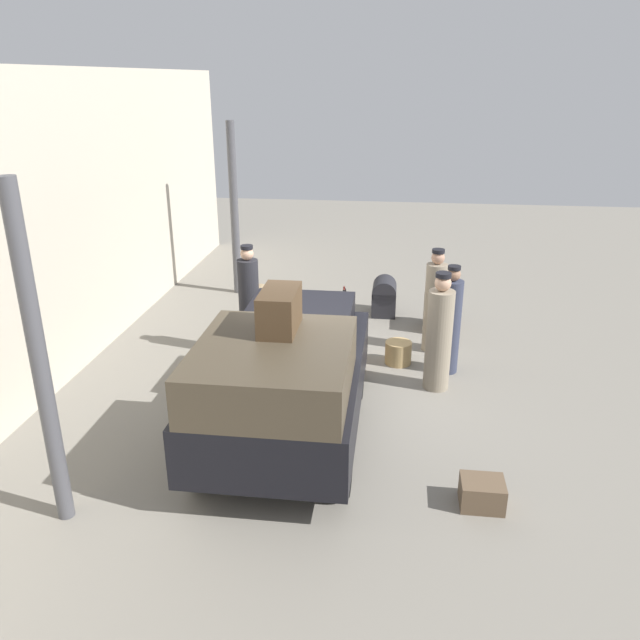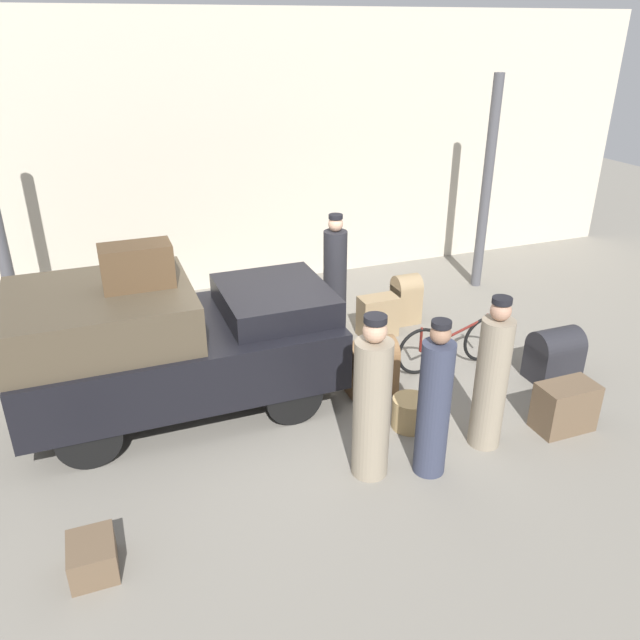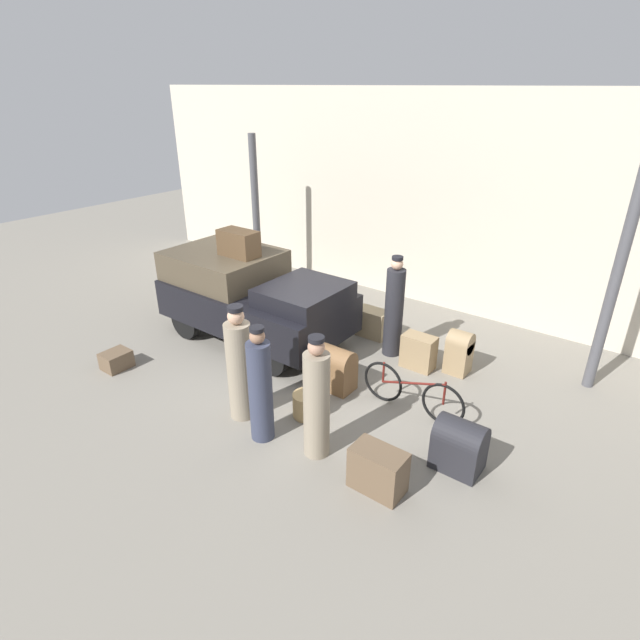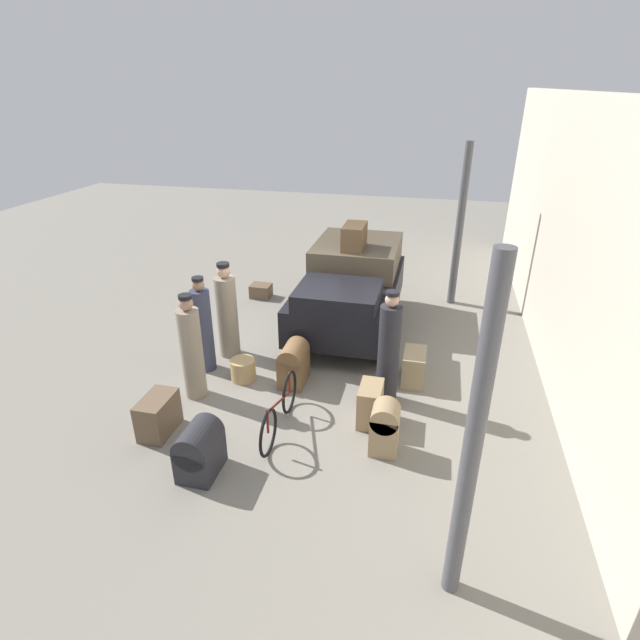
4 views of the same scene
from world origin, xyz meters
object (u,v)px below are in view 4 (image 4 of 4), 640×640
Objects in this scene: suitcase_black_upright at (414,367)px; porter_with_bicycle at (389,352)px; conductor_in_dark_uniform at (192,351)px; trunk_wicker_pale at (370,404)px; porter_carrying_trunk at (227,314)px; trunk_umber_medium at (261,291)px; suitcase_tan_flat at (158,415)px; trunk_on_truck_roof at (354,237)px; bicycle at (279,411)px; trunk_large_brown at (294,363)px; wicker_basket at (243,370)px; suitcase_small_leather at (385,426)px; trunk_barrel_dark at (199,449)px; porter_standing_middle at (203,328)px; truck at (351,286)px.

porter_with_bicycle is at bearing -30.48° from suitcase_black_upright.
conductor_in_dark_uniform is 2.89m from trunk_wicker_pale.
porter_carrying_trunk is 3.83× the size of trunk_umber_medium.
suitcase_tan_flat is at bearing -2.14° from porter_carrying_trunk.
conductor_in_dark_uniform is 2.31× the size of trunk_on_truck_roof.
trunk_on_truck_roof reaches higher than trunk_umber_medium.
bicycle is 2.28× the size of trunk_large_brown.
wicker_basket is 0.58× the size of trunk_large_brown.
porter_with_bicycle is 1.33m from suitcase_small_leather.
bicycle is 1.29m from trunk_barrel_dark.
suitcase_small_leather is 2.19m from trunk_large_brown.
suitcase_small_leather is (1.29, 2.56, 0.22)m from wicker_basket.
bicycle is at bearing 40.87° from wicker_basket.
porter_standing_middle reaches higher than trunk_umber_medium.
porter_carrying_trunk is at bearing 177.86° from suitcase_tan_flat.
conductor_in_dark_uniform is at bearing -32.64° from truck.
trunk_barrel_dark is at bearing -13.21° from truck.
trunk_wicker_pale is at bearing 74.15° from porter_standing_middle.
trunk_on_truck_roof is (-2.61, 0.53, 1.48)m from trunk_large_brown.
truck is at bearing 147.36° from conductor_in_dark_uniform.
trunk_on_truck_roof is at bearing 154.57° from suitcase_tan_flat.
trunk_large_brown is (0.68, 1.44, -0.44)m from porter_carrying_trunk.
truck is at bearing 150.27° from wicker_basket.
truck is at bearing 153.25° from suitcase_tan_flat.
wicker_basket is 0.25× the size of porter_standing_middle.
bicycle reaches higher than suitcase_black_upright.
porter_standing_middle is 2.40× the size of trunk_barrel_dark.
porter_with_bicycle is at bearing 135.74° from trunk_barrel_dark.
trunk_large_brown is (-0.72, 1.44, -0.43)m from conductor_in_dark_uniform.
trunk_barrel_dark is (2.21, -2.15, -0.51)m from porter_with_bicycle.
porter_with_bicycle is at bearing 100.72° from conductor_in_dark_uniform.
trunk_on_truck_roof is at bearing -165.57° from trunk_wicker_pale.
wicker_basket is at bearing 14.74° from trunk_umber_medium.
trunk_barrel_dark is at bearing 56.62° from suitcase_tan_flat.
suitcase_black_upright is 2.99m from trunk_on_truck_roof.
bicycle is 2.74× the size of trunk_wicker_pale.
trunk_on_truck_roof reaches higher than truck.
trunk_wicker_pale is (-0.95, 2.94, 0.02)m from suitcase_tan_flat.
trunk_barrel_dark reaches higher than suitcase_tan_flat.
wicker_basket is 3.65m from trunk_umber_medium.
trunk_on_truck_roof is (-4.97, 1.11, 1.49)m from trunk_barrel_dark.
porter_with_bicycle is 3.07m from conductor_in_dark_uniform.
porter_standing_middle is 3.41m from trunk_umber_medium.
trunk_large_brown is (-1.30, -0.16, 0.04)m from bicycle.
trunk_large_brown is at bearing -95.43° from porter_with_bicycle.
wicker_basket is 2.54m from porter_with_bicycle.
trunk_on_truck_roof reaches higher than trunk_wicker_pale.
bicycle is at bearing -5.78° from truck.
suitcase_tan_flat is 5.06m from trunk_on_truck_roof.
trunk_on_truck_roof is at bearing 167.42° from trunk_barrel_dark.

